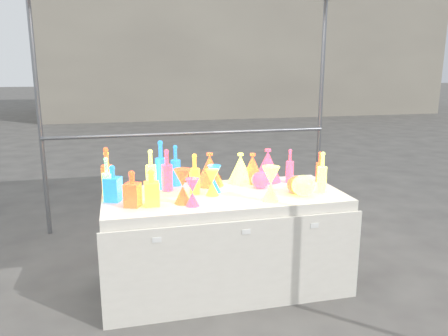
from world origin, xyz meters
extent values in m
plane|color=slate|center=(0.00, 0.00, 0.00)|extent=(80.00, 80.00, 0.00)
cylinder|color=gray|center=(-1.50, 1.50, 1.20)|extent=(0.04, 0.04, 2.40)
cylinder|color=gray|center=(1.50, 1.50, 1.20)|extent=(0.04, 0.04, 2.40)
cylinder|color=gray|center=(0.00, 1.47, 1.00)|extent=(3.00, 0.04, 0.04)
cube|color=white|center=(0.00, 0.00, 0.38)|extent=(1.80, 0.80, 0.75)
cube|color=white|center=(0.00, -0.42, 0.34)|extent=(1.84, 0.02, 0.68)
cube|color=white|center=(-0.55, -0.43, 0.60)|extent=(0.06, 0.00, 0.03)
cube|color=white|center=(0.05, -0.43, 0.60)|extent=(0.06, 0.00, 0.03)
cube|color=white|center=(0.55, -0.43, 0.60)|extent=(0.06, 0.00, 0.03)
cube|color=#A59D8A|center=(4.00, 14.00, 3.00)|extent=(14.00, 6.00, 6.00)
cube|color=#916441|center=(0.09, 1.97, 0.21)|extent=(0.63, 0.49, 0.43)
cube|color=#916441|center=(0.17, 2.73, 0.03)|extent=(0.66, 0.52, 0.05)
camera|label=1|loc=(-0.76, -3.09, 1.68)|focal=35.00mm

